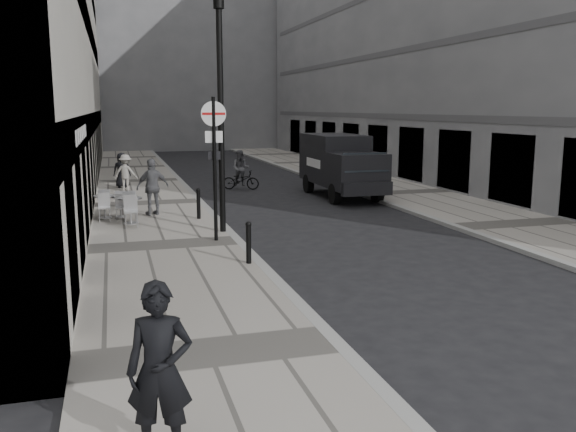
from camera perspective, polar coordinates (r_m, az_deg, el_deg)
name	(u,v)px	position (r m, az deg, el deg)	size (l,w,h in m)	color
ground	(413,429)	(7.78, 11.59, -18.95)	(120.00, 120.00, 0.00)	black
sidewalk	(149,204)	(24.30, -12.91, 1.10)	(4.00, 60.00, 0.12)	gray
far_sidewalk	(405,193)	(27.19, 10.91, 2.11)	(4.00, 60.00, 0.12)	gray
building_far	(158,31)	(62.59, -12.11, 16.53)	(24.00, 16.00, 22.00)	gray
walking_man	(160,371)	(6.63, -11.91, -14.01)	(0.69, 0.45, 1.90)	black
sign_post	(214,150)	(16.71, -6.91, 6.17)	(0.67, 0.15, 3.92)	black
lamppost	(221,103)	(17.90, -6.33, 10.42)	(0.30, 0.30, 6.75)	black
bollard_near	(249,244)	(14.39, -3.71, -2.62)	(0.13, 0.13, 0.94)	black
bollard_far	(199,204)	(20.37, -8.37, 1.07)	(0.13, 0.13, 0.95)	black
panel_van	(340,162)	(26.02, 4.87, 5.03)	(2.14, 5.58, 2.61)	black
cyclist	(241,174)	(28.36, -4.44, 3.92)	(1.80, 1.20, 1.83)	black
pedestrian_a	(153,187)	(21.30, -12.55, 2.67)	(1.13, 0.47, 1.94)	#5C5D62
pedestrian_b	(126,173)	(27.94, -14.94, 3.94)	(1.04, 0.60, 1.61)	#9D9891
pedestrian_c	(122,170)	(29.06, -15.28, 4.16)	(0.79, 0.51, 1.61)	black
cafe_table_near	(130,208)	(19.90, -14.54, 0.71)	(0.76, 1.72, 0.98)	#AFAFB1
cafe_table_mid	(121,205)	(21.24, -15.40, 1.03)	(0.64, 1.45, 0.83)	#ADADAF
cafe_table_far	(104,205)	(21.16, -16.80, 1.02)	(0.70, 1.58, 0.90)	silver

